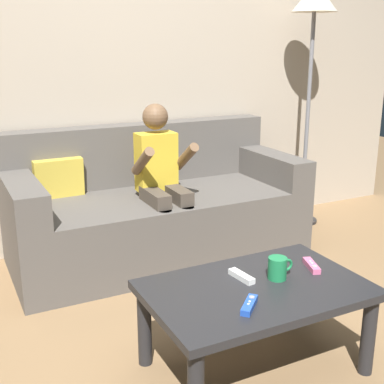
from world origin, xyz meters
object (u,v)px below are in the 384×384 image
coffee_table (256,299)px  game_remote_blue_near_edge (249,305)px  game_remote_white_center (242,276)px  person_seated_on_couch (162,177)px  coffee_mug (278,268)px  game_remote_pink_far_corner (312,266)px  couch (155,211)px  floor_lamp (314,17)px

coffee_table → game_remote_blue_near_edge: size_ratio=7.21×
coffee_table → game_remote_white_center: 0.11m
person_seated_on_couch → coffee_mug: bearing=-88.4°
person_seated_on_couch → game_remote_pink_far_corner: size_ratio=6.96×
couch → floor_lamp: size_ratio=1.05×
coffee_table → coffee_mug: coffee_mug is taller
couch → person_seated_on_couch: (-0.02, -0.18, 0.27)m
coffee_table → game_remote_pink_far_corner: 0.33m
game_remote_pink_far_corner → coffee_mug: coffee_mug is taller
game_remote_pink_far_corner → coffee_mug: (-0.20, -0.01, 0.04)m
game_remote_pink_far_corner → person_seated_on_couch: bearing=101.5°
coffee_mug → game_remote_white_center: bearing=156.0°
coffee_mug → couch: bearing=90.4°
couch → game_remote_white_center: 1.27m
game_remote_blue_near_edge → floor_lamp: 2.45m
person_seated_on_couch → game_remote_white_center: bearing=-95.7°
couch → floor_lamp: 1.77m
game_remote_blue_near_edge → floor_lamp: bearing=46.0°
couch → coffee_table: bearing=-94.7°
floor_lamp → person_seated_on_couch: bearing=-168.5°
person_seated_on_couch → game_remote_white_center: (-0.11, -1.08, -0.17)m
game_remote_blue_near_edge → coffee_mug: coffee_mug is taller
coffee_mug → person_seated_on_couch: bearing=91.6°
couch → game_remote_blue_near_edge: (-0.24, -1.48, 0.10)m
person_seated_on_couch → game_remote_blue_near_edge: size_ratio=7.96×
person_seated_on_couch → coffee_table: size_ratio=1.10×
coffee_mug → floor_lamp: size_ratio=0.07×
game_remote_white_center → coffee_mug: 0.16m
couch → coffee_mug: size_ratio=15.66×
game_remote_blue_near_edge → coffee_mug: 0.30m
couch → game_remote_pink_far_corner: couch is taller
coffee_table → floor_lamp: bearing=45.8°
couch → floor_lamp: (1.27, 0.08, 1.22)m
couch → game_remote_white_center: size_ratio=12.91×
game_remote_pink_far_corner → floor_lamp: (1.07, 1.39, 1.13)m
person_seated_on_couch → coffee_mug: person_seated_on_couch is taller
coffee_table → floor_lamp: size_ratio=0.52×
coffee_table → game_remote_blue_near_edge: bearing=-132.1°
coffee_table → game_remote_pink_far_corner: size_ratio=6.30×
coffee_table → couch: bearing=85.3°
coffee_table → coffee_mug: size_ratio=7.69×
person_seated_on_couch → floor_lamp: bearing=11.5°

